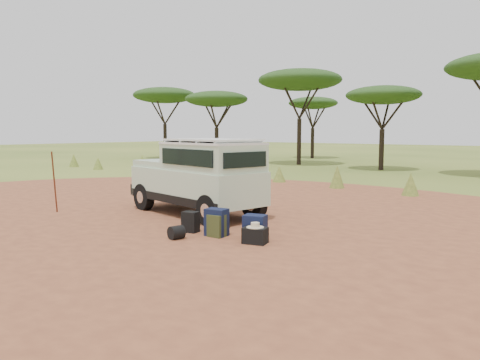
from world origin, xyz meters
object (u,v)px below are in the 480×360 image
Objects in this scene: backpack_black at (191,222)px; hard_case at (255,236)px; backpack_olive at (217,226)px; duffel_navy at (255,227)px; safari_vehicle at (199,178)px; backpack_navy at (217,222)px; walking_staff at (54,182)px.

backpack_black reaches higher than hard_case.
backpack_olive is 0.83m from duffel_navy.
backpack_olive is at bearing -28.68° from safari_vehicle.
backpack_navy is 1.23× the size of backpack_olive.
backpack_olive is 0.95× the size of duffel_navy.
safari_vehicle is 3.27m from duffel_navy.
walking_staff is 4.69m from backpack_black.
walking_staff is 6.21m from duffel_navy.
walking_staff reaches higher than backpack_black.
backpack_black is 0.97× the size of backpack_olive.
safari_vehicle is at bearing 137.05° from duffel_navy.
walking_staff is 2.92× the size of backpack_navy.
backpack_black is 1.01× the size of hard_case.
backpack_navy reaches higher than backpack_olive.
hard_case is at bearing -11.64° from backpack_navy.
safari_vehicle is 9.43× the size of backpack_black.
safari_vehicle is 2.84m from backpack_olive.
walking_staff is 3.72× the size of hard_case.
walking_staff reaches higher than backpack_olive.
walking_staff is at bearing -177.03° from backpack_olive.
duffel_navy is (1.50, 0.37, 0.02)m from backpack_black.
safari_vehicle reaches higher than duffel_navy.
safari_vehicle is at bearing 131.98° from backpack_navy.
backpack_black is (1.39, -1.73, -0.75)m from safari_vehicle.
backpack_olive is 1.00m from hard_case.
backpack_navy is (5.30, 0.66, -0.55)m from walking_staff.
safari_vehicle reaches higher than walking_staff.
backpack_olive is (0.75, 0.02, 0.01)m from backpack_black.
hard_case is (3.13, -1.68, -0.82)m from safari_vehicle.
backpack_navy reaches higher than backpack_black.
backpack_olive is 1.04× the size of hard_case.
safari_vehicle is 3.64m from hard_case.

